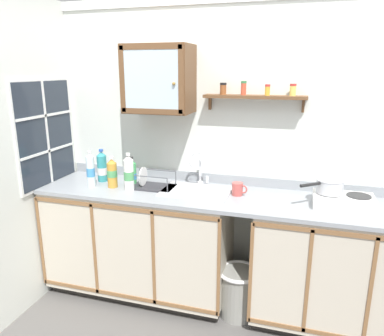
# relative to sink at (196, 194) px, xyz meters

# --- Properties ---
(floor) EXTENTS (5.92, 5.92, 0.00)m
(floor) POSITION_rel_sink_xyz_m (0.20, -0.41, -0.92)
(floor) COLOR #565451
(floor) RESTS_ON ground
(back_wall) EXTENTS (3.52, 0.07, 2.43)m
(back_wall) POSITION_rel_sink_xyz_m (0.20, 0.29, 0.30)
(back_wall) COLOR silver
(back_wall) RESTS_ON ground
(lower_cabinet_run) EXTENTS (1.53, 0.62, 0.92)m
(lower_cabinet_run) POSITION_rel_sink_xyz_m (-0.49, -0.04, -0.46)
(lower_cabinet_run) COLOR black
(lower_cabinet_run) RESTS_ON ground
(lower_cabinet_run_right) EXTENTS (1.17, 0.62, 0.92)m
(lower_cabinet_run_right) POSITION_rel_sink_xyz_m (1.07, -0.04, -0.46)
(lower_cabinet_run_right) COLOR black
(lower_cabinet_run_right) RESTS_ON ground
(countertop) EXTENTS (2.88, 0.64, 0.03)m
(countertop) POSITION_rel_sink_xyz_m (0.20, -0.04, 0.01)
(countertop) COLOR gray
(countertop) RESTS_ON lower_cabinet_run
(backsplash) EXTENTS (2.88, 0.02, 0.08)m
(backsplash) POSITION_rel_sink_xyz_m (0.20, 0.26, 0.07)
(backsplash) COLOR gray
(backsplash) RESTS_ON countertop
(sink) EXTENTS (0.53, 0.41, 0.43)m
(sink) POSITION_rel_sink_xyz_m (0.00, 0.00, 0.00)
(sink) COLOR silver
(sink) RESTS_ON countertop
(hot_plate_stove) EXTENTS (0.41, 0.26, 0.08)m
(hot_plate_stove) POSITION_rel_sink_xyz_m (1.08, -0.03, 0.07)
(hot_plate_stove) COLOR silver
(hot_plate_stove) RESTS_ON countertop
(saucepan) EXTENTS (0.30, 0.26, 0.10)m
(saucepan) POSITION_rel_sink_xyz_m (0.98, -0.01, 0.16)
(saucepan) COLOR silver
(saucepan) RESTS_ON hot_plate_stove
(bottle_opaque_white_0) EXTENTS (0.08, 0.08, 0.30)m
(bottle_opaque_white_0) POSITION_rel_sink_xyz_m (-0.52, -0.13, 0.16)
(bottle_opaque_white_0) COLOR white
(bottle_opaque_white_0) RESTS_ON countertop
(bottle_detergent_teal_1) EXTENTS (0.08, 0.08, 0.28)m
(bottle_detergent_teal_1) POSITION_rel_sink_xyz_m (-0.85, 0.03, 0.15)
(bottle_detergent_teal_1) COLOR teal
(bottle_detergent_teal_1) RESTS_ON countertop
(bottle_juice_amber_2) EXTENTS (0.08, 0.08, 0.26)m
(bottle_juice_amber_2) POSITION_rel_sink_xyz_m (-0.68, -0.09, 0.14)
(bottle_juice_amber_2) COLOR gold
(bottle_juice_amber_2) RESTS_ON countertop
(bottle_soda_green_3) EXTENTS (0.08, 0.08, 0.24)m
(bottle_soda_green_3) POSITION_rel_sink_xyz_m (-0.57, 0.02, 0.13)
(bottle_soda_green_3) COLOR #4CB266
(bottle_soda_green_3) RESTS_ON countertop
(bottle_water_clear_4) EXTENTS (0.07, 0.07, 0.30)m
(bottle_water_clear_4) POSITION_rel_sink_xyz_m (-0.85, -0.14, 0.16)
(bottle_water_clear_4) COLOR silver
(bottle_water_clear_4) RESTS_ON countertop
(dish_rack) EXTENTS (0.35, 0.22, 0.17)m
(dish_rack) POSITION_rel_sink_xyz_m (-0.38, -0.02, 0.05)
(dish_rack) COLOR #333338
(dish_rack) RESTS_ON countertop
(mug) EXTENTS (0.12, 0.08, 0.10)m
(mug) POSITION_rel_sink_xyz_m (0.33, 0.00, 0.08)
(mug) COLOR #B24C47
(mug) RESTS_ON countertop
(wall_cabinet) EXTENTS (0.52, 0.35, 0.52)m
(wall_cabinet) POSITION_rel_sink_xyz_m (-0.34, 0.10, 0.88)
(wall_cabinet) COLOR brown
(spice_shelf) EXTENTS (0.78, 0.14, 0.23)m
(spice_shelf) POSITION_rel_sink_xyz_m (0.40, 0.20, 0.76)
(spice_shelf) COLOR brown
(window) EXTENTS (0.03, 0.71, 0.88)m
(window) POSITION_rel_sink_xyz_m (-1.26, -0.12, 0.45)
(window) COLOR #262D38
(trash_bin) EXTENTS (0.33, 0.33, 0.39)m
(trash_bin) POSITION_rel_sink_xyz_m (0.38, -0.13, -0.72)
(trash_bin) COLOR gray
(trash_bin) RESTS_ON ground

